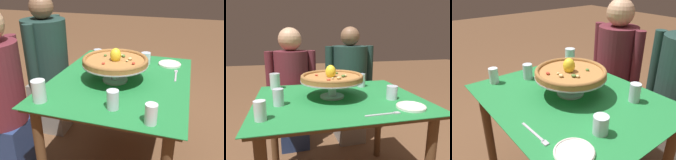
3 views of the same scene
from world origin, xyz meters
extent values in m
cylinder|color=brown|center=(-0.47, 0.37, 0.35)|extent=(0.06, 0.06, 0.70)
cylinder|color=brown|center=(0.47, 0.37, 0.35)|extent=(0.06, 0.06, 0.70)
cube|color=brown|center=(0.00, 0.00, 0.71)|extent=(1.06, 0.85, 0.02)
cube|color=#237F3D|center=(0.00, 0.00, 0.73)|extent=(1.10, 0.89, 0.00)
cylinder|color=#B7B7C1|center=(-0.04, 0.03, 0.74)|extent=(0.16, 0.16, 0.01)
cylinder|color=#B7B7C1|center=(-0.04, 0.03, 0.79)|extent=(0.06, 0.06, 0.10)
cylinder|color=#B7B7C1|center=(-0.04, 0.03, 0.85)|extent=(0.42, 0.42, 0.01)
cylinder|color=#AD753D|center=(-0.04, 0.03, 0.86)|extent=(0.42, 0.42, 0.02)
torus|color=olive|center=(-0.04, 0.03, 0.88)|extent=(0.42, 0.42, 0.02)
ellipsoid|color=#C63D28|center=(-0.14, 0.08, 0.88)|extent=(0.03, 0.03, 0.01)
ellipsoid|color=beige|center=(-0.05, 0.04, 0.88)|extent=(0.02, 0.03, 0.01)
ellipsoid|color=tan|center=(0.05, 0.01, 0.88)|extent=(0.03, 0.03, 0.01)
ellipsoid|color=#C63D28|center=(-0.09, -0.10, 0.88)|extent=(0.03, 0.02, 0.01)
ellipsoid|color=#4C7533|center=(0.03, -0.01, 0.88)|extent=(0.04, 0.03, 0.02)
ellipsoid|color=#4C7533|center=(0.01, 0.11, 0.88)|extent=(0.03, 0.02, 0.01)
ellipsoid|color=tan|center=(-0.05, -0.05, 0.88)|extent=(0.03, 0.03, 0.01)
ellipsoid|color=tan|center=(-0.01, -0.06, 0.88)|extent=(0.04, 0.03, 0.02)
ellipsoid|color=yellow|center=(-0.05, 0.02, 0.91)|extent=(0.09, 0.09, 0.09)
cylinder|color=white|center=(-0.47, -0.27, 0.78)|extent=(0.06, 0.06, 0.10)
cylinder|color=silver|center=(-0.47, -0.27, 0.77)|extent=(0.05, 0.05, 0.08)
cylinder|color=silver|center=(-0.43, 0.35, 0.79)|extent=(0.08, 0.08, 0.12)
cylinder|color=silver|center=(-0.43, 0.35, 0.75)|extent=(0.07, 0.07, 0.05)
cylinder|color=silver|center=(0.34, -0.10, 0.78)|extent=(0.07, 0.07, 0.09)
cylinder|color=silver|center=(0.34, -0.10, 0.75)|extent=(0.06, 0.06, 0.04)
cylinder|color=silver|center=(-0.39, -0.06, 0.78)|extent=(0.07, 0.07, 0.10)
cylinder|color=silver|center=(-0.39, -0.06, 0.77)|extent=(0.06, 0.06, 0.07)
cylinder|color=silver|center=(0.25, 0.26, 0.78)|extent=(0.06, 0.06, 0.11)
cylinder|color=silver|center=(0.25, 0.26, 0.76)|extent=(0.06, 0.06, 0.07)
cylinder|color=white|center=(0.37, -0.29, 0.74)|extent=(0.17, 0.17, 0.01)
torus|color=silver|center=(0.37, -0.29, 0.74)|extent=(0.17, 0.17, 0.01)
cube|color=#B7B7C1|center=(0.14, -0.35, 0.73)|extent=(0.18, 0.02, 0.01)
cube|color=#B7B7C1|center=(0.24, -0.35, 0.73)|extent=(0.03, 0.03, 0.01)
cube|color=navy|center=(-0.30, 0.76, 0.22)|extent=(0.29, 0.33, 0.44)
cylinder|color=maroon|center=(-0.30, 0.76, 0.72)|extent=(0.34, 0.34, 0.55)
sphere|color=tan|center=(-0.30, 0.76, 1.11)|extent=(0.22, 0.22, 0.22)
cylinder|color=maroon|center=(-0.50, 0.75, 0.76)|extent=(0.08, 0.08, 0.47)
cylinder|color=maroon|center=(-0.10, 0.76, 0.76)|extent=(0.08, 0.08, 0.47)
cube|color=gray|center=(0.30, 0.75, 0.24)|extent=(0.29, 0.33, 0.47)
cylinder|color=#1E3833|center=(0.30, 0.75, 0.76)|extent=(0.38, 0.38, 0.56)
sphere|color=brown|center=(0.30, 0.75, 1.13)|extent=(0.19, 0.19, 0.19)
cylinder|color=#1E3833|center=(0.08, 0.74, 0.80)|extent=(0.08, 0.08, 0.48)
cylinder|color=#1E3833|center=(0.52, 0.76, 0.80)|extent=(0.08, 0.08, 0.48)
camera|label=1|loc=(-1.45, -0.39, 1.39)|focal=39.09mm
camera|label=2|loc=(-0.32, -1.30, 1.15)|focal=32.91mm
camera|label=3|loc=(0.92, -0.77, 1.41)|focal=37.38mm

